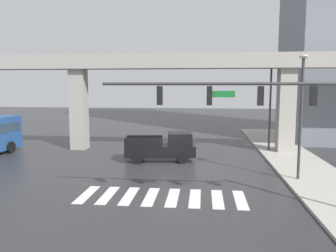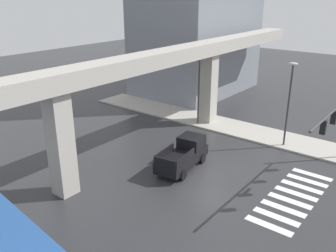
# 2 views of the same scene
# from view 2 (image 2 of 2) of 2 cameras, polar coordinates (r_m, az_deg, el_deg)

# --- Properties ---
(ground_plane) EXTENTS (120.00, 120.00, 0.00)m
(ground_plane) POSITION_cam_2_polar(r_m,az_deg,el_deg) (27.22, 6.94, -6.90)
(ground_plane) COLOR #2D2D30
(crosswalk_stripes) EXTENTS (8.25, 2.80, 0.01)m
(crosswalk_stripes) POSITION_cam_2_polar(r_m,az_deg,el_deg) (25.06, 19.21, -10.59)
(crosswalk_stripes) COLOR silver
(crosswalk_stripes) RESTS_ON ground
(elevated_overpass) EXTENTS (48.14, 2.03, 8.11)m
(elevated_overpass) POSITION_cam_2_polar(r_m,az_deg,el_deg) (28.19, -2.81, 8.99)
(elevated_overpass) COLOR #ADA89E
(elevated_overpass) RESTS_ON ground
(sidewalk_east) EXTENTS (4.00, 36.00, 0.15)m
(sidewalk_east) POSITION_cam_2_polar(r_m,az_deg,el_deg) (35.10, 11.63, -0.57)
(sidewalk_east) COLOR #ADA89E
(sidewalk_east) RESTS_ON ground
(pickup_truck) EXTENTS (5.30, 2.57, 2.08)m
(pickup_truck) POSITION_cam_2_polar(r_m,az_deg,el_deg) (27.13, 2.56, -4.53)
(pickup_truck) COLOR black
(pickup_truck) RESTS_ON ground
(street_lamp_near_corner) EXTENTS (0.44, 0.70, 7.24)m
(street_lamp_near_corner) POSITION_cam_2_polar(r_m,az_deg,el_deg) (31.01, 18.72, 4.66)
(street_lamp_near_corner) COLOR #38383D
(street_lamp_near_corner) RESTS_ON ground
(street_lamp_mid_block) EXTENTS (0.44, 0.70, 7.24)m
(street_lamp_mid_block) POSITION_cam_2_polar(r_m,az_deg,el_deg) (34.79, 4.95, 7.34)
(street_lamp_mid_block) COLOR #38383D
(street_lamp_mid_block) RESTS_ON ground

